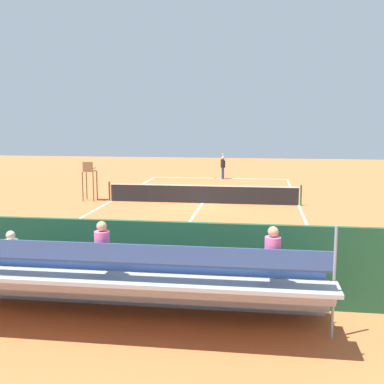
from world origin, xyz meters
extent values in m
plane|color=#BC6033|center=(0.00, 0.00, 0.00)|extent=(60.00, 60.00, 0.00)
cube|color=white|center=(0.00, -11.00, 0.00)|extent=(10.00, 0.10, 0.01)
cube|color=white|center=(0.00, 11.00, 0.00)|extent=(10.00, 0.10, 0.01)
cube|color=white|center=(-5.00, 0.00, 0.00)|extent=(0.10, 22.00, 0.01)
cube|color=white|center=(5.00, 0.00, 0.00)|extent=(0.10, 22.00, 0.01)
cube|color=white|center=(0.00, -6.05, 0.00)|extent=(7.50, 0.10, 0.01)
cube|color=white|center=(0.00, 6.05, 0.00)|extent=(7.50, 0.10, 0.01)
cube|color=white|center=(0.00, 0.00, 0.00)|extent=(0.10, 12.10, 0.01)
cube|color=white|center=(0.00, -11.00, 0.00)|extent=(0.10, 0.30, 0.01)
cube|color=black|center=(0.00, 0.00, 0.46)|extent=(10.00, 0.02, 0.91)
cube|color=white|center=(0.00, 0.00, 0.94)|extent=(10.00, 0.04, 0.06)
cylinder|color=#2D5133|center=(-5.10, 0.00, 0.54)|extent=(0.10, 0.10, 1.07)
cylinder|color=#2D5133|center=(5.10, 0.00, 0.54)|extent=(0.10, 0.10, 1.07)
cube|color=#1E4C2D|center=(0.00, 14.00, 1.00)|extent=(18.00, 0.16, 2.00)
cube|color=#9EA0A5|center=(0.00, 14.35, 0.23)|extent=(9.00, 0.10, 0.45)
cube|color=#9EA0A5|center=(0.00, 14.70, 0.41)|extent=(9.00, 0.80, 0.08)
cube|color=#9EA0A5|center=(0.00, 14.32, 0.23)|extent=(9.00, 0.04, 0.45)
cube|color=#335193|center=(0.00, 14.80, 0.83)|extent=(8.60, 0.36, 0.04)
cube|color=#335193|center=(0.00, 14.98, 1.03)|extent=(8.60, 0.03, 0.36)
cube|color=#9EA0A5|center=(0.00, 15.50, 0.86)|extent=(9.00, 0.80, 0.08)
cube|color=#9EA0A5|center=(0.00, 15.12, 0.68)|extent=(9.00, 0.04, 0.45)
cube|color=#335193|center=(0.00, 15.60, 1.28)|extent=(8.60, 0.36, 0.04)
cube|color=#335193|center=(0.00, 15.78, 1.48)|extent=(8.60, 0.03, 0.36)
cube|color=#9EA0A5|center=(0.00, 16.30, 1.31)|extent=(9.00, 0.80, 0.08)
cube|color=#9EA0A5|center=(0.00, 15.92, 1.12)|extent=(9.00, 0.04, 0.45)
cube|color=#335193|center=(0.00, 16.40, 1.73)|extent=(8.60, 0.36, 0.04)
cube|color=#335193|center=(0.00, 16.58, 1.93)|extent=(8.60, 0.03, 0.36)
cylinder|color=#9EA0A5|center=(-4.50, 15.50, 1.18)|extent=(0.06, 0.06, 2.35)
cube|color=#2D2D33|center=(-3.14, 14.63, 0.87)|extent=(0.32, 0.40, 0.12)
cylinder|color=white|center=(-3.14, 14.75, 1.16)|extent=(0.30, 0.30, 0.45)
sphere|color=beige|center=(-3.14, 14.75, 1.48)|extent=(0.20, 0.20, 0.20)
cube|color=#2D2D33|center=(2.42, 14.63, 0.87)|extent=(0.32, 0.40, 0.12)
cylinder|color=white|center=(2.42, 14.75, 1.16)|extent=(0.30, 0.30, 0.45)
sphere|color=#8C6647|center=(2.42, 14.75, 1.48)|extent=(0.20, 0.20, 0.20)
cube|color=#2D2D33|center=(-2.25, 14.63, 0.87)|extent=(0.32, 0.40, 0.12)
cylinder|color=red|center=(-2.25, 14.75, 1.16)|extent=(0.30, 0.30, 0.45)
sphere|color=tan|center=(-2.25, 14.75, 1.48)|extent=(0.20, 0.20, 0.20)
cube|color=#2D2D33|center=(0.03, 16.23, 1.77)|extent=(0.32, 0.40, 0.12)
cylinder|color=pink|center=(0.03, 16.35, 2.06)|extent=(0.30, 0.30, 0.45)
sphere|color=tan|center=(0.03, 16.35, 2.38)|extent=(0.20, 0.20, 0.20)
cube|color=#2D2D33|center=(-3.24, 16.23, 1.77)|extent=(0.32, 0.40, 0.12)
cylinder|color=pink|center=(-3.24, 16.35, 2.06)|extent=(0.30, 0.30, 0.45)
sphere|color=tan|center=(-3.24, 16.35, 2.38)|extent=(0.20, 0.20, 0.20)
cube|color=#2D2D33|center=(2.36, 15.43, 1.32)|extent=(0.32, 0.40, 0.12)
cylinder|color=white|center=(2.36, 15.55, 1.60)|extent=(0.30, 0.30, 0.45)
sphere|color=beige|center=(2.36, 15.55, 1.93)|extent=(0.20, 0.20, 0.20)
cylinder|color=brown|center=(5.90, -0.31, 0.80)|extent=(0.07, 0.07, 1.60)
cylinder|color=brown|center=(6.50, -0.31, 0.80)|extent=(0.07, 0.07, 1.60)
cylinder|color=brown|center=(5.90, 0.29, 0.80)|extent=(0.07, 0.07, 1.60)
cylinder|color=brown|center=(6.50, 0.29, 0.80)|extent=(0.07, 0.07, 1.60)
cube|color=brown|center=(6.20, -0.01, 1.63)|extent=(0.56, 0.56, 0.06)
cube|color=brown|center=(6.20, 0.23, 1.90)|extent=(0.56, 0.06, 0.48)
cube|color=brown|center=(5.94, -0.01, 1.78)|extent=(0.04, 0.48, 0.04)
cube|color=brown|center=(6.46, -0.01, 1.78)|extent=(0.04, 0.48, 0.04)
cube|color=#33383D|center=(-1.72, 13.20, 0.45)|extent=(1.80, 0.40, 0.05)
cylinder|color=#33383D|center=(-2.47, 13.20, 0.23)|extent=(0.06, 0.06, 0.45)
cylinder|color=#33383D|center=(-0.97, 13.20, 0.23)|extent=(0.06, 0.06, 0.45)
cube|color=#33383D|center=(-1.72, 13.38, 0.75)|extent=(1.80, 0.04, 0.36)
cube|color=#B22D2D|center=(0.45, 13.40, 0.18)|extent=(0.90, 0.36, 0.36)
cylinder|color=navy|center=(-0.22, -10.80, 0.42)|extent=(0.14, 0.14, 0.85)
cylinder|color=navy|center=(-0.29, -10.60, 0.42)|extent=(0.14, 0.14, 0.85)
cylinder|color=black|center=(-0.25, -10.70, 1.15)|extent=(0.46, 0.46, 0.60)
sphere|color=beige|center=(-0.25, -10.70, 1.56)|extent=(0.22, 0.22, 0.22)
cylinder|color=beige|center=(-0.33, -10.49, 1.65)|extent=(0.26, 0.17, 0.55)
cylinder|color=beige|center=(-0.18, -10.91, 1.18)|extent=(0.11, 0.11, 0.50)
cylinder|color=black|center=(0.34, -11.00, 0.01)|extent=(0.19, 0.24, 0.03)
torus|color=#D8CC4C|center=(0.51, -10.79, 0.01)|extent=(0.43, 0.43, 0.02)
cylinder|color=white|center=(0.51, -10.79, 0.01)|extent=(0.25, 0.25, 0.00)
sphere|color=#CCDB33|center=(-2.51, -9.78, 0.03)|extent=(0.07, 0.07, 0.07)
camera|label=1|loc=(-2.98, 25.16, 4.43)|focal=45.38mm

